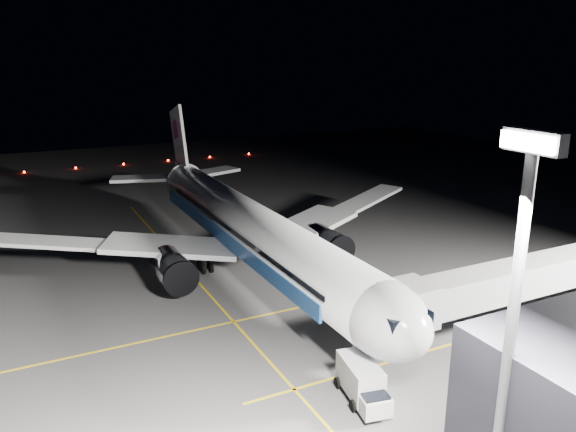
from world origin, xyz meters
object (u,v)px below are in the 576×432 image
at_px(service_truck, 363,382).
at_px(safety_cone_c, 292,267).
at_px(baggage_tug, 310,254).
at_px(safety_cone_b, 351,275).
at_px(jet_bridge, 536,274).
at_px(floodlight_mast_south, 509,347).
at_px(airliner, 247,227).
at_px(safety_cone_a, 286,256).

relative_size(service_truck, safety_cone_c, 10.15).
relative_size(baggage_tug, safety_cone_b, 4.57).
bearing_deg(safety_cone_c, service_truck, -15.90).
bearing_deg(jet_bridge, service_truck, -80.71).
distance_m(floodlight_mast_south, safety_cone_b, 39.28).
relative_size(airliner, safety_cone_b, 113.85).
xyz_separation_m(floodlight_mast_south, service_truck, (-14.66, 3.64, -10.90)).
height_order(airliner, jet_bridge, airliner).
bearing_deg(safety_cone_b, baggage_tug, -170.24).
bearing_deg(safety_cone_a, airliner, -74.06).
distance_m(safety_cone_b, safety_cone_c, 6.84).
bearing_deg(safety_cone_a, safety_cone_c, -15.34).
xyz_separation_m(safety_cone_b, safety_cone_c, (-5.07, -4.58, 0.01)).
xyz_separation_m(jet_bridge, floodlight_mast_south, (18.00, -24.07, 7.79)).
relative_size(floodlight_mast_south, safety_cone_c, 37.02).
xyz_separation_m(safety_cone_a, safety_cone_c, (3.47, -0.95, -0.05)).
bearing_deg(safety_cone_b, floodlight_mast_south, -24.03).
relative_size(jet_bridge, safety_cone_a, 52.84).
xyz_separation_m(jet_bridge, safety_cone_a, (-24.67, -12.49, -4.26)).
distance_m(floodlight_mast_south, safety_cone_c, 42.38).
distance_m(safety_cone_a, safety_cone_b, 9.28).
height_order(baggage_tug, safety_cone_a, baggage_tug).
height_order(baggage_tug, safety_cone_c, baggage_tug).
xyz_separation_m(baggage_tug, safety_cone_b, (7.01, 1.21, -0.45)).
distance_m(baggage_tug, safety_cone_a, 2.90).
xyz_separation_m(jet_bridge, baggage_tug, (-23.14, -10.06, -3.86)).
height_order(safety_cone_a, safety_cone_b, safety_cone_a).
bearing_deg(service_truck, airliner, -174.49).
relative_size(safety_cone_b, safety_cone_c, 0.97).
bearing_deg(floodlight_mast_south, safety_cone_b, 155.97).
xyz_separation_m(airliner, safety_cone_b, (6.95, 9.20, -4.89)).
bearing_deg(safety_cone_c, airliner, -112.10).
bearing_deg(jet_bridge, floodlight_mast_south, -53.21).
height_order(service_truck, baggage_tug, service_truck).
relative_size(airliner, floodlight_mast_south, 2.97).
xyz_separation_m(jet_bridge, safety_cone_c, (-21.20, -13.44, -4.30)).
relative_size(jet_bridge, baggage_tug, 13.94).
bearing_deg(jet_bridge, airliner, -141.96).
distance_m(jet_bridge, service_truck, 20.93).
height_order(floodlight_mast_south, service_truck, floodlight_mast_south).
xyz_separation_m(service_truck, safety_cone_a, (-28.01, 7.94, -1.14)).
bearing_deg(floodlight_mast_south, safety_cone_a, 164.81).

